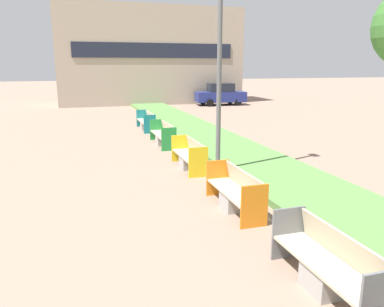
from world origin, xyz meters
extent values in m
cube|color=#568442|center=(3.20, 12.00, 0.09)|extent=(2.80, 120.00, 0.18)
cube|color=tan|center=(4.00, 36.52, 4.12)|extent=(15.93, 5.02, 8.24)
cube|color=#1E2333|center=(4.00, 33.96, 4.53)|extent=(13.38, 0.08, 1.20)
cube|color=#9E9B96|center=(0.90, 6.64, 0.21)|extent=(0.52, 0.60, 0.42)
cube|color=#BCAD8E|center=(0.90, 6.64, 0.44)|extent=(0.58, 2.10, 0.05)
cube|color=#BCAD8E|center=(1.17, 6.64, 0.70)|extent=(0.14, 2.01, 0.48)
cube|color=slate|center=(0.90, 5.57, 0.47)|extent=(0.62, 0.04, 0.94)
cube|color=slate|center=(0.90, 7.71, 0.47)|extent=(0.62, 0.04, 0.94)
cube|color=#9E9B96|center=(0.90, 10.11, 0.21)|extent=(0.52, 0.60, 0.42)
cube|color=#BCAD8E|center=(0.90, 10.11, 0.44)|extent=(0.58, 2.11, 0.05)
cube|color=#BCAD8E|center=(1.17, 10.11, 0.70)|extent=(0.14, 2.03, 0.48)
cube|color=orange|center=(0.90, 9.03, 0.47)|extent=(0.62, 0.04, 0.94)
cube|color=orange|center=(0.90, 11.18, 0.47)|extent=(0.62, 0.04, 0.94)
cube|color=#9E9B96|center=(0.90, 13.88, 0.21)|extent=(0.52, 0.60, 0.42)
cube|color=#BCAD8E|center=(0.90, 13.88, 0.44)|extent=(0.58, 2.06, 0.05)
cube|color=#BCAD8E|center=(1.17, 13.88, 0.70)|extent=(0.14, 1.98, 0.48)
cube|color=yellow|center=(0.90, 12.83, 0.47)|extent=(0.62, 0.04, 0.94)
cube|color=yellow|center=(0.90, 14.93, 0.47)|extent=(0.62, 0.04, 0.94)
cube|color=#9E9B96|center=(0.90, 17.84, 0.21)|extent=(0.52, 0.60, 0.42)
cube|color=#BCAD8E|center=(0.90, 17.84, 0.44)|extent=(0.58, 2.37, 0.05)
cube|color=#BCAD8E|center=(1.17, 17.84, 0.70)|extent=(0.14, 2.28, 0.48)
cube|color=#238C3D|center=(0.90, 16.63, 0.47)|extent=(0.62, 0.04, 0.94)
cube|color=#238C3D|center=(0.90, 19.04, 0.47)|extent=(0.62, 0.04, 0.94)
cube|color=#9E9B96|center=(0.90, 21.87, 0.21)|extent=(0.52, 0.60, 0.42)
cube|color=#BCAD8E|center=(0.90, 21.87, 0.44)|extent=(0.58, 2.26, 0.05)
cube|color=#BCAD8E|center=(1.17, 21.87, 0.70)|extent=(0.14, 2.17, 0.48)
cube|color=#197A7F|center=(0.90, 20.72, 0.47)|extent=(0.62, 0.04, 0.94)
cube|color=#197A7F|center=(0.90, 23.03, 0.47)|extent=(0.62, 0.04, 0.94)
cylinder|color=#56595B|center=(1.55, 12.88, 4.37)|extent=(0.14, 0.14, 8.73)
cube|color=navy|center=(9.26, 32.54, 0.72)|extent=(4.35, 2.17, 0.84)
cube|color=black|center=(9.26, 32.54, 1.50)|extent=(2.24, 1.75, 0.72)
cylinder|color=black|center=(10.52, 31.64, 0.30)|extent=(0.60, 0.20, 0.60)
cylinder|color=black|center=(10.52, 33.44, 0.30)|extent=(0.60, 0.20, 0.60)
cylinder|color=black|center=(8.00, 31.64, 0.30)|extent=(0.60, 0.20, 0.60)
cylinder|color=black|center=(8.00, 33.44, 0.30)|extent=(0.60, 0.20, 0.60)
camera|label=1|loc=(-2.49, 2.39, 3.34)|focal=35.00mm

